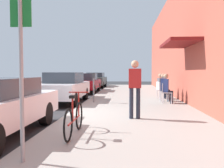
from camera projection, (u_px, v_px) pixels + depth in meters
ground_plane at (67, 117)px, 7.90m from camera, size 60.00×60.00×0.00m
sidewalk_slab at (134, 107)px, 9.74m from camera, size 4.50×32.00×0.12m
building_facade at (196, 32)px, 9.43m from camera, size 1.40×32.00×6.14m
parked_car_1 at (64, 87)px, 11.60m from camera, size 1.80×4.40×1.46m
parked_car_2 at (85, 83)px, 17.35m from camera, size 1.80×4.40×1.39m
parked_car_3 at (96, 80)px, 22.99m from camera, size 1.80×4.40×1.43m
parking_meter at (94, 85)px, 10.77m from camera, size 0.12×0.10×1.32m
street_sign at (21, 61)px, 3.56m from camera, size 0.32×0.06×2.60m
bicycle_0 at (74, 119)px, 5.16m from camera, size 0.46×1.71×0.90m
cafe_chair_0 at (166, 92)px, 10.51m from camera, size 0.54×0.54×0.87m
seated_patron_0 at (167, 87)px, 10.48m from camera, size 0.50×0.45×1.29m
cafe_chair_1 at (163, 90)px, 11.26m from camera, size 0.53×0.53×0.87m
seated_patron_1 at (165, 86)px, 11.23m from camera, size 0.49×0.44×1.29m
cafe_chair_2 at (160, 89)px, 12.24m from camera, size 0.52×0.52×0.87m
seated_patron_2 at (162, 85)px, 12.24m from camera, size 0.48×0.43×1.29m
pedestrian_standing at (135, 84)px, 6.97m from camera, size 0.36×0.22×1.70m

